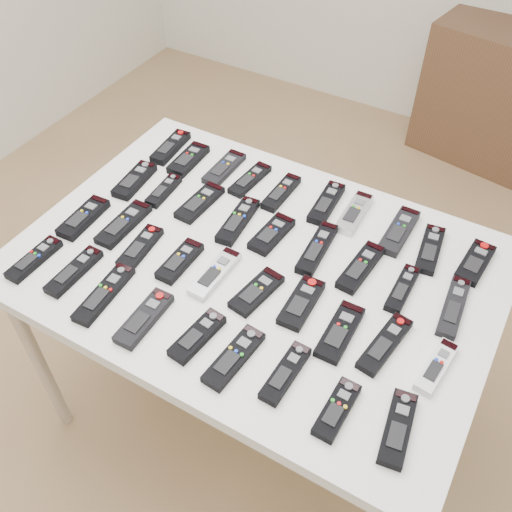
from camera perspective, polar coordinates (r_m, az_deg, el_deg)
The scene contains 40 objects.
ground at distance 2.20m, azimuth 2.58°, elevation -12.75°, with size 4.00×4.00×0.00m, color #9A724E.
table at distance 1.56m, azimuth 0.00°, elevation -1.98°, with size 1.25×0.88×0.78m.
remote_0 at distance 1.91m, azimuth -8.53°, elevation 10.72°, with size 0.05×0.18×0.02m, color black.
remote_1 at distance 1.85m, azimuth -6.76°, elevation 9.58°, with size 0.06×0.16×0.02m, color black.
remote_2 at distance 1.81m, azimuth -3.20°, elevation 8.76°, with size 0.06×0.17×0.02m, color black.
remote_3 at distance 1.76m, azimuth -0.61°, elevation 7.66°, with size 0.05×0.17×0.02m, color black.
remote_4 at distance 1.71m, azimuth 2.54°, elevation 6.37°, with size 0.05×0.17×0.02m, color black.
remote_5 at distance 1.68m, azimuth 7.05°, elevation 5.28°, with size 0.05×0.18×0.02m, color black.
remote_6 at distance 1.66m, azimuth 9.80°, elevation 4.25°, with size 0.05×0.17×0.02m, color #B7B7BC.
remote_7 at distance 1.63m, azimuth 14.12°, elevation 2.43°, with size 0.06×0.19×0.02m, color black.
remote_8 at distance 1.60m, azimuth 17.00°, elevation 0.64°, with size 0.05×0.18×0.02m, color black.
remote_9 at distance 1.61m, azimuth 21.07°, elevation -0.60°, with size 0.06×0.16×0.02m, color black.
remote_10 at distance 1.79m, azimuth -12.05°, elevation 7.43°, with size 0.06×0.17×0.02m, color black.
remote_11 at distance 1.74m, azimuth -9.21°, elevation 6.47°, with size 0.04×0.15×0.02m, color black.
remote_12 at distance 1.68m, azimuth -5.64°, elevation 5.36°, with size 0.06×0.17×0.02m, color black.
remote_13 at distance 1.61m, azimuth -1.81°, elevation 3.55°, with size 0.05×0.19×0.02m, color black.
remote_14 at distance 1.58m, azimuth 1.58°, elevation 2.22°, with size 0.06×0.16×0.02m, color black.
remote_15 at distance 1.54m, azimuth 6.13°, elevation 0.76°, with size 0.05×0.20×0.02m, color black.
remote_16 at distance 1.51m, azimuth 10.42°, elevation -1.11°, with size 0.05×0.18×0.02m, color black.
remote_17 at distance 1.49m, azimuth 14.42°, elevation -3.20°, with size 0.04×0.16×0.02m, color black.
remote_18 at distance 1.48m, azimuth 19.16°, elevation -4.82°, with size 0.05×0.20×0.02m, color black.
remote_19 at distance 1.70m, azimuth -16.87°, elevation 3.69°, with size 0.06×0.17×0.02m, color black.
remote_20 at distance 1.65m, azimuth -13.09°, elevation 3.15°, with size 0.06×0.19×0.02m, color black.
remote_21 at distance 1.57m, azimuth -11.49°, elevation 0.88°, with size 0.05×0.16×0.02m, color black.
remote_22 at distance 1.51m, azimuth -7.63°, elevation -0.50°, with size 0.05×0.15×0.02m, color black.
remote_23 at distance 1.48m, azimuth -4.11°, elevation -1.73°, with size 0.05×0.18×0.02m, color #B7B7BC.
remote_24 at distance 1.43m, azimuth 0.06°, elevation -3.59°, with size 0.06×0.16×0.02m, color black.
remote_25 at distance 1.41m, azimuth 4.56°, elevation -4.67°, with size 0.06×0.16×0.02m, color black.
remote_26 at distance 1.37m, azimuth 8.39°, elevation -7.50°, with size 0.06×0.17×0.02m, color black.
remote_27 at distance 1.37m, azimuth 12.76°, elevation -8.56°, with size 0.05×0.19×0.02m, color black.
remote_28 at distance 1.36m, azimuth 17.58°, elevation -10.52°, with size 0.04×0.16×0.02m, color silver.
remote_29 at distance 1.62m, azimuth -21.30°, elevation -0.29°, with size 0.05×0.17×0.02m, color black.
remote_30 at distance 1.55m, azimuth -17.73°, elevation -1.46°, with size 0.05×0.18×0.02m, color black.
remote_31 at distance 1.48m, azimuth -14.95°, elevation -3.66°, with size 0.05×0.20×0.02m, color black.
remote_32 at distance 1.40m, azimuth -11.12°, elevation -6.12°, with size 0.06×0.18×0.02m, color black.
remote_33 at distance 1.35m, azimuth -5.88°, elevation -7.96°, with size 0.05×0.16×0.02m, color black.
remote_34 at distance 1.32m, azimuth -2.22°, elevation -10.08°, with size 0.05×0.18×0.02m, color black.
remote_35 at distance 1.29m, azimuth 2.97°, elevation -11.61°, with size 0.05×0.16×0.02m, color black.
remote_36 at distance 1.26m, azimuth 8.08°, elevation -14.96°, with size 0.05×0.15×0.02m, color black.
remote_37 at distance 1.26m, azimuth 14.00°, elevation -16.37°, with size 0.05×0.17×0.02m, color black.
Camera 1 is at (0.49, -1.03, 1.88)m, focal length 40.00 mm.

